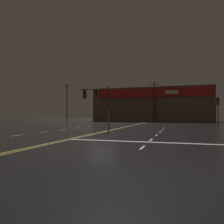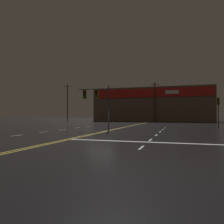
{
  "view_description": "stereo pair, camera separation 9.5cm",
  "coord_description": "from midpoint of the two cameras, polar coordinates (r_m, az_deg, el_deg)",
  "views": [
    {
      "loc": [
        7.15,
        -20.02,
        1.64
      ],
      "look_at": [
        0.0,
        3.22,
        2.0
      ],
      "focal_mm": 35.0,
      "sensor_mm": 36.0,
      "label": 1
    },
    {
      "loc": [
        7.24,
        -19.99,
        1.64
      ],
      "look_at": [
        0.0,
        3.22,
        2.0
      ],
      "focal_mm": 35.0,
      "sensor_mm": 36.0,
      "label": 2
    }
  ],
  "objects": [
    {
      "name": "traffic_signal_median",
      "position": [
        23.53,
        -4.41,
        3.84
      ],
      "size": [
        3.51,
        0.36,
        4.73
      ],
      "color": "#38383D",
      "rests_on": "ground"
    },
    {
      "name": "traffic_signal_corner_northeast",
      "position": [
        32.09,
        25.84,
        1.55
      ],
      "size": [
        0.42,
        0.36,
        4.0
      ],
      "color": "#38383D",
      "rests_on": "ground"
    },
    {
      "name": "ground_plane",
      "position": [
        21.33,
        -2.69,
        -5.26
      ],
      "size": [
        200.0,
        200.0,
        0.0
      ],
      "primitive_type": "plane",
      "color": "black"
    },
    {
      "name": "utility_pole_row",
      "position": [
        55.66,
        10.41,
        3.32
      ],
      "size": [
        46.2,
        0.26,
        12.24
      ],
      "color": "#4C3828",
      "rests_on": "ground"
    },
    {
      "name": "road_markings",
      "position": [
        19.71,
        -1.05,
        -5.61
      ],
      "size": [
        15.96,
        60.0,
        0.01
      ],
      "color": "gold",
      "rests_on": "ground"
    },
    {
      "name": "building_backdrop",
      "position": [
        61.03,
        10.32,
        1.81
      ],
      "size": [
        30.82,
        10.23,
        8.9
      ],
      "color": "brown",
      "rests_on": "ground"
    }
  ]
}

